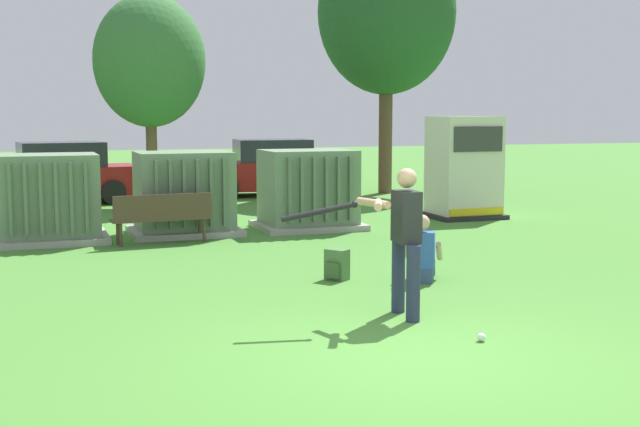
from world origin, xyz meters
TOP-DOWN VIEW (x-y plane):
  - ground_plane at (0.00, 0.00)m, footprint 96.00×96.00m
  - transformer_west at (-3.20, 8.87)m, footprint 2.10×1.70m
  - transformer_mid_west at (-0.66, 9.01)m, footprint 2.10×1.70m
  - transformer_mid_east at (1.90, 8.97)m, footprint 2.10×1.70m
  - generator_enclosure at (5.81, 9.49)m, footprint 1.60×1.40m
  - park_bench at (-1.25, 7.92)m, footprint 1.83×0.56m
  - batter at (0.51, 1.48)m, footprint 1.61×0.72m
  - sports_ball at (0.86, 0.25)m, footprint 0.09×0.09m
  - seated_spectator at (1.69, 3.30)m, footprint 0.68×0.78m
  - backpack at (0.58, 3.78)m, footprint 0.37×0.38m
  - tree_center_left at (-0.53, 14.17)m, footprint 2.79×2.79m
  - tree_center_right at (6.52, 15.47)m, footprint 4.02×4.02m
  - parked_car_leftmost at (-2.79, 15.67)m, footprint 4.36×2.27m
  - parked_car_left_of_center at (3.07, 16.01)m, footprint 4.34×2.20m

SIDE VIEW (x-z plane):
  - ground_plane at x=0.00m, z-range 0.00..0.00m
  - sports_ball at x=0.86m, z-range 0.00..0.09m
  - backpack at x=0.58m, z-range -0.01..0.43m
  - seated_spectator at x=1.69m, z-range -0.11..0.86m
  - park_bench at x=-1.25m, z-range 0.08..0.99m
  - parked_car_leftmost at x=-2.79m, z-range -0.06..1.56m
  - parked_car_left_of_center at x=3.07m, z-range -0.06..1.56m
  - transformer_west at x=-3.20m, z-range -0.02..1.60m
  - transformer_mid_west at x=-0.66m, z-range -0.02..1.60m
  - transformer_mid_east at x=1.90m, z-range -0.02..1.60m
  - batter at x=0.51m, z-range 0.11..1.85m
  - generator_enclosure at x=5.81m, z-range -0.01..2.29m
  - tree_center_left at x=-0.53m, z-range 0.99..6.32m
  - tree_center_right at x=6.52m, z-range 1.43..9.12m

